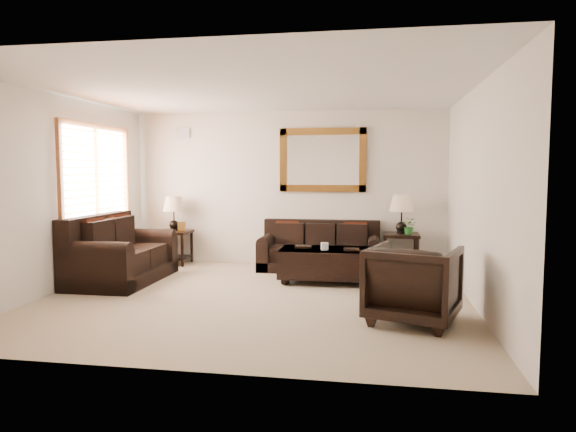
% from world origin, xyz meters
% --- Properties ---
extents(room, '(5.51, 5.01, 2.71)m').
position_xyz_m(room, '(0.00, 0.00, 1.35)').
color(room, gray).
rests_on(room, ground).
extents(window, '(0.07, 1.96, 1.66)m').
position_xyz_m(window, '(-2.70, 0.90, 1.55)').
color(window, white).
rests_on(window, room).
extents(mirror, '(1.50, 0.06, 1.10)m').
position_xyz_m(mirror, '(0.63, 2.47, 1.85)').
color(mirror, '#4F340F').
rests_on(mirror, room).
extents(air_vent, '(0.25, 0.02, 0.18)m').
position_xyz_m(air_vent, '(-1.90, 2.48, 2.35)').
color(air_vent, '#999999').
rests_on(air_vent, room).
extents(sofa, '(2.00, 0.86, 0.82)m').
position_xyz_m(sofa, '(0.63, 2.10, 0.30)').
color(sofa, black).
rests_on(sofa, room).
extents(loveseat, '(1.06, 1.78, 1.00)m').
position_xyz_m(loveseat, '(-2.27, 0.67, 0.37)').
color(loveseat, black).
rests_on(loveseat, room).
extents(end_table_left, '(0.55, 0.55, 1.21)m').
position_xyz_m(end_table_left, '(-1.98, 2.18, 0.79)').
color(end_table_left, black).
rests_on(end_table_left, room).
extents(end_table_right, '(0.58, 0.58, 1.28)m').
position_xyz_m(end_table_right, '(1.97, 2.17, 0.83)').
color(end_table_right, black).
rests_on(end_table_right, room).
extents(coffee_table, '(1.49, 0.82, 0.63)m').
position_xyz_m(coffee_table, '(0.87, 1.12, 0.31)').
color(coffee_table, black).
rests_on(coffee_table, room).
extents(armchair, '(1.13, 1.10, 0.94)m').
position_xyz_m(armchair, '(1.97, -0.75, 0.47)').
color(armchair, black).
rests_on(armchair, floor).
extents(potted_plant, '(0.33, 0.35, 0.21)m').
position_xyz_m(potted_plant, '(2.10, 2.06, 0.74)').
color(potted_plant, '#225D20').
rests_on(potted_plant, end_table_right).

